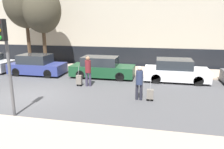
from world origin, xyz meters
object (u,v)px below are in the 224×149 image
bare_tree_down_street (42,10)px  pedestrian_right (139,81)px  parked_car_3 (175,71)px  trolley_right (150,94)px  trolley_left (79,80)px  pedestrian_left (88,69)px  traffic_light (5,49)px  parked_bicycle (96,64)px  parked_car_2 (102,68)px  bare_tree_near_crossing (25,3)px  parked_car_1 (37,65)px

bare_tree_down_street → pedestrian_right: bearing=-34.8°
parked_car_3 → trolley_right: bearing=-109.4°
trolley_left → pedestrian_right: (3.72, -1.63, 0.58)m
pedestrian_left → traffic_light: traffic_light is taller
parked_car_3 → parked_bicycle: (-5.93, 2.14, -0.18)m
parked_car_2 → bare_tree_down_street: (-5.10, 1.59, 3.96)m
pedestrian_left → bare_tree_near_crossing: (-6.47, 4.22, 4.19)m
pedestrian_right → bare_tree_down_street: size_ratio=0.27×
bare_tree_down_street → parked_bicycle: bearing=8.1°
parked_car_2 → trolley_left: parked_car_2 is taller
pedestrian_left → trolley_right: pedestrian_left is taller
parked_car_1 → trolley_left: bearing=-28.1°
pedestrian_left → parked_car_1: bearing=145.0°
trolley_left → parked_car_1: bearing=151.9°
parked_bicycle → trolley_right: bearing=-54.1°
trolley_left → pedestrian_left: bearing=11.0°
traffic_light → pedestrian_right: bearing=32.5°
pedestrian_left → bare_tree_near_crossing: 8.78m
parked_car_2 → bare_tree_down_street: size_ratio=0.69×
traffic_light → bare_tree_near_crossing: bearing=118.0°
trolley_left → bare_tree_near_crossing: 8.78m
pedestrian_right → trolley_left: bearing=-18.0°
parked_car_3 → trolley_right: 4.33m
trolley_right → parked_car_2: bearing=130.7°
parked_car_1 → trolley_left: parked_car_1 is taller
parked_car_2 → bare_tree_near_crossing: bearing=163.7°
trolley_left → pedestrian_right: size_ratio=0.71×
bare_tree_near_crossing → bare_tree_down_street: size_ratio=1.13×
trolley_right → bare_tree_down_street: bearing=146.7°
parked_car_3 → pedestrian_right: size_ratio=2.38×
trolley_left → pedestrian_right: bearing=-23.6°
pedestrian_right → pedestrian_left: bearing=-23.0°
pedestrian_left → traffic_light: 5.37m
parked_car_2 → traffic_light: size_ratio=1.12×
traffic_light → parked_bicycle: size_ratio=2.19×
parked_bicycle → bare_tree_near_crossing: 7.41m
trolley_left → traffic_light: bearing=-103.3°
parked_car_3 → parked_car_2: bearing=-179.6°
parked_car_3 → bare_tree_down_street: bare_tree_down_street is taller
traffic_light → pedestrian_left: bearing=71.0°
traffic_light → parked_car_2: bearing=74.9°
traffic_light → parked_car_1: bearing=113.0°
parked_car_1 → parked_car_3: bearing=1.4°
traffic_light → parked_bicycle: bearing=84.5°
pedestrian_right → bare_tree_near_crossing: bare_tree_near_crossing is taller
parked_car_3 → pedestrian_left: size_ratio=2.24×
pedestrian_left → bare_tree_near_crossing: bearing=136.0°
parked_car_1 → pedestrian_left: bearing=-24.1°
parked_car_1 → traffic_light: size_ratio=1.01×
bare_tree_near_crossing → bare_tree_down_street: (1.62, -0.38, -0.59)m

